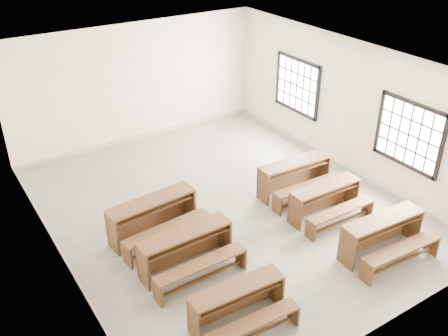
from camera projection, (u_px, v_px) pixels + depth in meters
room at (228, 116)px, 9.89m from camera, size 8.50×8.50×3.20m
desk_set_0 at (239, 303)px, 7.80m from camera, size 1.60×0.88×0.71m
desk_set_1 at (187, 248)px, 8.92m from camera, size 1.77×0.94×0.79m
desk_set_2 at (154, 215)px, 9.80m from camera, size 1.88×1.09×0.81m
desk_set_3 at (383, 234)px, 9.32m from camera, size 1.76×0.98×0.77m
desk_set_4 at (326, 199)px, 10.42m from camera, size 1.64×0.86×0.73m
desk_set_5 at (296, 175)px, 11.23m from camera, size 1.79×0.98×0.79m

